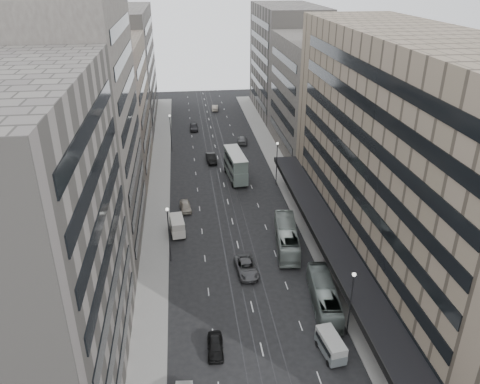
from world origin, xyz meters
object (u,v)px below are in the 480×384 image
bus_near (324,296)px  double_decker (236,165)px  sedan_0 (215,346)px  bus_far (287,237)px  panel_van (177,226)px  sedan_2 (246,268)px  vw_microbus (331,345)px

bus_near → double_decker: bearing=-74.5°
double_decker → sedan_0: bearing=-104.8°
bus_far → panel_van: (-15.64, 5.66, -0.19)m
sedan_0 → sedan_2: 14.58m
bus_far → sedan_2: 8.69m
bus_far → sedan_0: size_ratio=2.86×
bus_near → bus_far: size_ratio=0.92×
sedan_0 → sedan_2: (5.23, 13.61, 0.07)m
double_decker → panel_van: double_decker is taller
double_decker → vw_microbus: 46.25m
bus_far → double_decker: 25.39m
bus_near → panel_van: 25.74m
panel_van → sedan_0: bearing=-87.6°
sedan_2 → panel_van: bearing=124.8°
bus_near → sedan_2: bus_near is taller
vw_microbus → sedan_0: (-11.94, 1.91, -0.57)m
bus_far → sedan_2: (-6.65, -5.52, -0.89)m
bus_far → double_decker: double_decker is taller
double_decker → vw_microbus: bearing=-89.6°
double_decker → sedan_0: 44.77m
vw_microbus → sedan_0: size_ratio=1.07×
double_decker → sedan_2: 30.63m
vw_microbus → panel_van: panel_van is taller
bus_far → sedan_2: bearing=47.4°
vw_microbus → bus_far: bearing=82.6°
bus_near → sedan_0: bearing=29.5°
double_decker → sedan_2: double_decker is taller
sedan_2 → sedan_0: bearing=-115.0°
sedan_0 → panel_van: bearing=101.3°
double_decker → vw_microbus: double_decker is taller
vw_microbus → sedan_2: vw_microbus is taller
bus_near → panel_van: bus_near is taller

